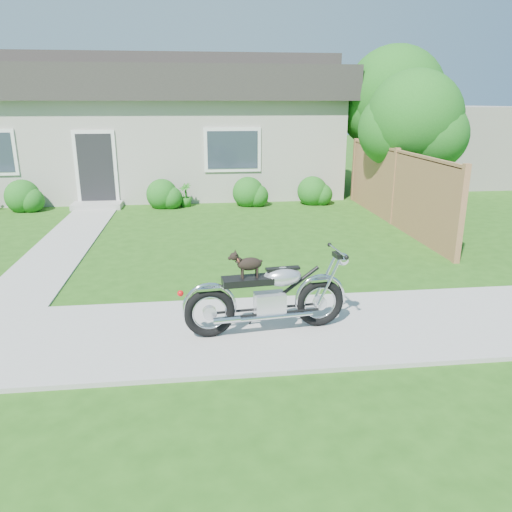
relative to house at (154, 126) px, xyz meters
The scene contains 10 objects.
ground 12.19m from the house, 89.99° to the right, with size 80.00×80.00×0.00m, color #235114.
sidewalk 12.18m from the house, 89.99° to the right, with size 24.00×2.20×0.04m, color #9E9B93.
walkway 7.47m from the house, 102.09° to the right, with size 1.20×8.00×0.03m, color #9E9B93.
house is the anchor object (origin of this frame).
fence 8.96m from the house, 44.74° to the right, with size 0.12×6.62×1.90m.
tree_near 8.97m from the house, 36.38° to the right, with size 2.55×2.48×3.81m.
tree_far 8.18m from the house, 19.00° to the right, with size 3.04×3.04×4.66m.
shrub_row 3.92m from the house, 88.73° to the right, with size 10.85×0.96×0.96m.
potted_plant_right 4.03m from the house, 72.95° to the right, with size 0.39×0.39×0.69m, color #266E1E.
motorcycle_with_dog 12.42m from the house, 79.28° to the right, with size 2.22×0.61×1.13m.
Camera 1 is at (1.38, -6.13, 2.98)m, focal length 35.00 mm.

